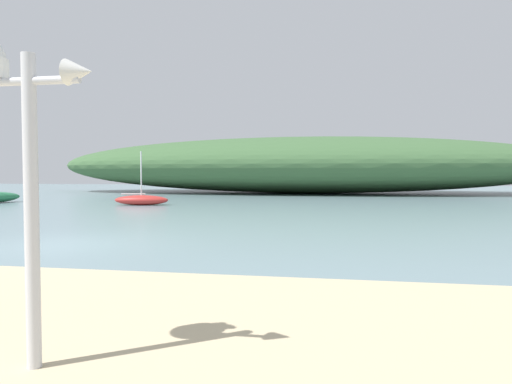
# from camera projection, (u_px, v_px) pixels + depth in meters

# --- Properties ---
(ground_plane) EXTENTS (120.00, 120.00, 0.00)m
(ground_plane) POSITION_uv_depth(u_px,v_px,m) (62.00, 245.00, 11.87)
(ground_plane) COLOR gray
(distant_hill) EXTENTS (47.84, 14.79, 5.20)m
(distant_hill) POSITION_uv_depth(u_px,v_px,m) (304.00, 165.00, 42.94)
(distant_hill) COLOR #3D6038
(distant_hill) RESTS_ON ground
(mast_structure) EXTENTS (1.26, 0.45, 2.85)m
(mast_structure) POSITION_uv_depth(u_px,v_px,m) (0.00, 99.00, 3.89)
(mast_structure) COLOR silver
(mast_structure) RESTS_ON beach_sand
(sailboat_east_reach) EXTENTS (3.22, 1.42, 3.11)m
(sailboat_east_reach) POSITION_uv_depth(u_px,v_px,m) (141.00, 200.00, 26.57)
(sailboat_east_reach) COLOR #B72D28
(sailboat_east_reach) RESTS_ON ground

